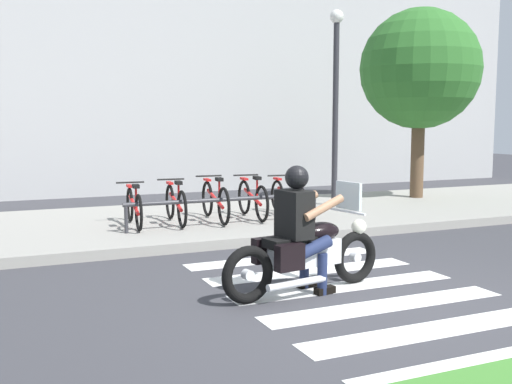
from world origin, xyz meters
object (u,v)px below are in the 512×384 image
(bicycle_4, at_px, (288,198))
(tree_near_rack, at_px, (420,70))
(bicycle_2, at_px, (215,201))
(bicycle_3, at_px, (253,199))
(bike_rack, at_px, (226,202))
(street_lamp, at_px, (336,91))
(bicycle_0, at_px, (134,207))
(bicycle_1, at_px, (176,204))
(rider, at_px, (300,221))
(motorcycle, at_px, (306,253))

(bicycle_4, xyz_separation_m, tree_near_rack, (4.01, 1.32, 2.58))
(bicycle_2, bearing_deg, bicycle_3, -0.02)
(bike_rack, bearing_deg, bicycle_3, 37.57)
(bicycle_3, height_order, tree_near_rack, tree_near_rack)
(bicycle_2, xyz_separation_m, street_lamp, (2.99, 0.92, 2.02))
(bicycle_4, xyz_separation_m, street_lamp, (1.55, 0.92, 2.04))
(bicycle_3, bearing_deg, bicycle_0, 179.97)
(bicycle_1, xyz_separation_m, bicycle_3, (1.44, -0.00, 0.01))
(bicycle_3, relative_size, bike_rack, 0.47)
(rider, xyz_separation_m, bicycle_3, (1.26, 4.20, -0.31))
(bicycle_2, relative_size, bicycle_4, 1.01)
(bicycle_4, distance_m, bike_rack, 1.54)
(bicycle_0, height_order, bicycle_2, bicycle_2)
(bicycle_0, bearing_deg, bike_rack, -21.09)
(bicycle_3, bearing_deg, bicycle_2, 179.98)
(motorcycle, xyz_separation_m, bicycle_0, (-0.98, 4.19, 0.03))
(rider, distance_m, bicycle_3, 4.40)
(motorcycle, relative_size, bicycle_4, 1.24)
(bicycle_0, bearing_deg, street_lamp, 11.72)
(bicycle_4, height_order, bike_rack, bicycle_4)
(bicycle_4, bearing_deg, motorcycle, -114.34)
(bicycle_0, xyz_separation_m, street_lamp, (4.43, 0.92, 2.04))
(street_lamp, bearing_deg, bike_rack, -153.76)
(bicycle_1, xyz_separation_m, bicycle_2, (0.72, -0.00, 0.01))
(motorcycle, relative_size, bicycle_3, 1.30)
(rider, height_order, bicycle_4, rider)
(motorcycle, relative_size, bicycle_1, 1.31)
(street_lamp, distance_m, tree_near_rack, 2.55)
(motorcycle, xyz_separation_m, bicycle_3, (1.18, 4.19, 0.05))
(rider, bearing_deg, street_lamp, 55.46)
(motorcycle, relative_size, rider, 1.48)
(bicycle_2, relative_size, bicycle_3, 1.06)
(bike_rack, bearing_deg, bicycle_0, 158.91)
(motorcycle, distance_m, bicycle_4, 4.60)
(bicycle_1, xyz_separation_m, street_lamp, (3.71, 0.92, 2.03))
(motorcycle, height_order, bicycle_2, motorcycle)
(bicycle_1, xyz_separation_m, bike_rack, (0.72, -0.55, 0.07))
(bicycle_1, distance_m, street_lamp, 4.33)
(tree_near_rack, bearing_deg, bicycle_2, -166.38)
(rider, xyz_separation_m, bicycle_1, (-0.18, 4.20, -0.32))
(bicycle_1, bearing_deg, bicycle_4, 0.02)
(street_lamp, bearing_deg, bicycle_2, -162.90)
(bicycle_3, bearing_deg, rider, -106.63)
(bicycle_0, xyz_separation_m, bicycle_3, (2.16, -0.00, 0.02))
(bicycle_1, bearing_deg, bicycle_2, -0.02)
(street_lamp, bearing_deg, bicycle_0, -168.28)
(rider, height_order, bicycle_3, rider)
(rider, xyz_separation_m, tree_near_rack, (5.98, 5.52, 2.25))
(bicycle_0, relative_size, bicycle_2, 0.94)
(bicycle_1, relative_size, street_lamp, 0.39)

